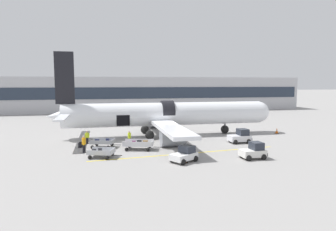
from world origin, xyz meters
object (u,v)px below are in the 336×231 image
(baggage_tug_lead, at_px, (254,152))
(suitcase_on_tarmac_spare, at_px, (96,150))
(baggage_tug_mid, at_px, (240,137))
(baggage_cart_empty, at_px, (102,153))
(suitcase_on_tarmac_upright, at_px, (81,145))
(baggage_cart_queued, at_px, (139,145))
(airplane, at_px, (163,115))
(ground_crew_loader_a, at_px, (84,144))
(ground_crew_driver, at_px, (87,137))
(ground_crew_loader_b, at_px, (129,138))
(baggage_tug_rear, at_px, (185,155))
(baggage_cart_loading, at_px, (103,143))

(baggage_tug_lead, xyz_separation_m, suitcase_on_tarmac_spare, (-15.10, 6.03, -0.45))
(baggage_tug_mid, xyz_separation_m, suitcase_on_tarmac_spare, (-17.35, -1.47, -0.49))
(baggage_cart_empty, bearing_deg, suitcase_on_tarmac_upright, 114.37)
(baggage_cart_queued, bearing_deg, airplane, 61.12)
(baggage_tug_lead, relative_size, ground_crew_loader_a, 1.38)
(ground_crew_loader_a, distance_m, suitcase_on_tarmac_spare, 1.45)
(baggage_cart_empty, height_order, ground_crew_driver, ground_crew_driver)
(ground_crew_driver, distance_m, suitcase_on_tarmac_spare, 5.03)
(airplane, height_order, suitcase_on_tarmac_spare, airplane)
(baggage_tug_mid, relative_size, baggage_cart_empty, 0.80)
(ground_crew_loader_b, distance_m, suitcase_on_tarmac_spare, 4.98)
(ground_crew_loader_a, distance_m, ground_crew_loader_b, 5.85)
(baggage_tug_mid, bearing_deg, baggage_cart_empty, -167.02)
(baggage_tug_rear, bearing_deg, baggage_cart_queued, 120.59)
(baggage_tug_mid, distance_m, ground_crew_loader_b, 13.61)
(airplane, bearing_deg, suitcase_on_tarmac_upright, -152.75)
(baggage_cart_queued, height_order, ground_crew_driver, ground_crew_driver)
(baggage_tug_lead, relative_size, baggage_tug_rear, 0.84)
(baggage_cart_loading, bearing_deg, baggage_tug_mid, -3.00)
(baggage_cart_loading, relative_size, baggage_cart_queued, 0.84)
(ground_crew_driver, bearing_deg, ground_crew_loader_b, -19.48)
(baggage_cart_queued, xyz_separation_m, suitcase_on_tarmac_upright, (-6.41, 2.43, -0.26))
(ground_crew_loader_b, height_order, ground_crew_driver, ground_crew_loader_b)
(baggage_tug_lead, height_order, ground_crew_driver, baggage_tug_lead)
(baggage_tug_mid, xyz_separation_m, ground_crew_loader_a, (-18.58, -1.28, 0.23))
(ground_crew_loader_a, relative_size, ground_crew_loader_b, 1.08)
(baggage_cart_queued, bearing_deg, suitcase_on_tarmac_upright, 159.21)
(baggage_cart_loading, relative_size, suitcase_on_tarmac_spare, 6.24)
(airplane, xyz_separation_m, ground_crew_driver, (-10.19, -3.50, -2.09))
(baggage_cart_queued, height_order, ground_crew_loader_b, ground_crew_loader_b)
(ground_crew_loader_b, bearing_deg, ground_crew_loader_a, -150.07)
(baggage_cart_empty, bearing_deg, baggage_cart_loading, 88.24)
(airplane, relative_size, suitcase_on_tarmac_spare, 54.47)
(baggage_tug_mid, relative_size, baggage_cart_loading, 0.77)
(baggage_cart_loading, relative_size, ground_crew_driver, 2.30)
(ground_crew_loader_a, bearing_deg, baggage_tug_rear, -31.82)
(ground_crew_driver, relative_size, suitcase_on_tarmac_upright, 2.34)
(baggage_tug_mid, xyz_separation_m, baggage_cart_loading, (-16.62, 0.87, -0.23))
(baggage_tug_rear, relative_size, baggage_cart_queued, 0.70)
(baggage_cart_queued, bearing_deg, baggage_tug_lead, -31.41)
(baggage_cart_queued, relative_size, suitcase_on_tarmac_upright, 6.39)
(baggage_tug_rear, distance_m, baggage_cart_loading, 10.96)
(baggage_tug_rear, height_order, ground_crew_driver, ground_crew_driver)
(ground_crew_loader_a, height_order, ground_crew_driver, ground_crew_loader_a)
(baggage_tug_rear, relative_size, suitcase_on_tarmac_upright, 4.47)
(ground_crew_loader_b, bearing_deg, baggage_cart_queued, -73.51)
(baggage_tug_mid, distance_m, ground_crew_driver, 18.78)
(baggage_tug_rear, bearing_deg, ground_crew_driver, 131.55)
(baggage_tug_rear, relative_size, ground_crew_loader_b, 1.78)
(airplane, xyz_separation_m, baggage_cart_empty, (-8.48, -10.76, -2.49))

